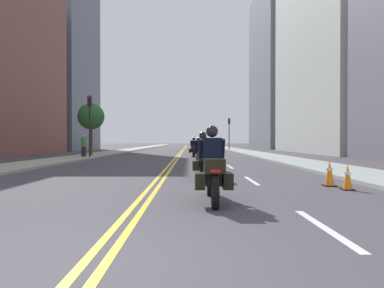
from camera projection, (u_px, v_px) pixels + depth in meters
ground_plane at (183, 150)px, 51.03m from camera, size 264.00×264.00×0.00m
sidewalk_left at (134, 149)px, 50.98m from camera, size 2.87×144.00×0.12m
sidewalk_right at (233, 149)px, 51.07m from camera, size 2.87×144.00×0.12m
centreline_yellow_inner at (182, 150)px, 51.03m from camera, size 0.12×132.00×0.01m
centreline_yellow_outer at (184, 150)px, 51.03m from camera, size 0.12×132.00×0.01m
lane_dashes_white at (211, 155)px, 32.05m from camera, size 0.14×56.40×0.01m
building_right_1 at (338, 25)px, 37.44m from camera, size 8.85×20.59×28.69m
building_left_2 at (64, 59)px, 46.67m from camera, size 6.66×12.88×25.70m
building_right_2 at (283, 68)px, 59.95m from camera, size 9.13×18.58×28.87m
motorcycle_0 at (212, 171)px, 7.13m from camera, size 0.76×2.28×1.65m
motorcycle_1 at (203, 160)px, 11.62m from camera, size 0.78×2.16×1.64m
motorcycle_2 at (204, 155)px, 15.66m from camera, size 0.77×2.22×1.65m
motorcycle_3 at (203, 152)px, 19.47m from camera, size 0.76×2.11×1.61m
motorcycle_4 at (198, 150)px, 24.00m from camera, size 0.78×2.10×1.58m
motorcycle_5 at (194, 149)px, 27.65m from camera, size 0.78×2.26×1.63m
motorcycle_6 at (198, 148)px, 31.77m from camera, size 0.78×2.24×1.60m
traffic_cone_0 at (348, 177)px, 8.94m from camera, size 0.30×0.30×0.70m
traffic_cone_1 at (330, 173)px, 9.72m from camera, size 0.34×0.34×0.77m
traffic_light_near at (90, 115)px, 25.10m from camera, size 0.28×0.38×4.71m
traffic_light_far at (229, 128)px, 46.80m from camera, size 0.28×0.38×4.52m
pedestrian_0 at (84, 146)px, 25.66m from camera, size 0.50×0.36×1.79m
street_tree_0 at (91, 117)px, 28.62m from camera, size 2.25×2.25×4.55m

